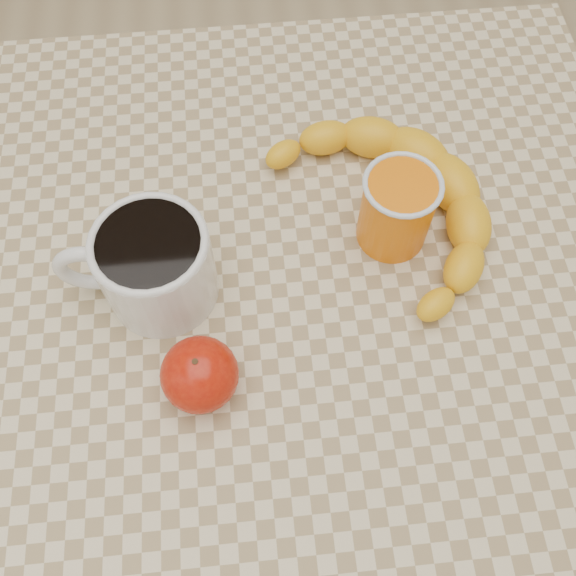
{
  "coord_description": "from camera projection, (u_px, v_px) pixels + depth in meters",
  "views": [
    {
      "loc": [
        -0.03,
        -0.29,
        1.33
      ],
      "look_at": [
        0.0,
        0.0,
        0.77
      ],
      "focal_mm": 40.0,
      "sensor_mm": 36.0,
      "label": 1
    }
  ],
  "objects": [
    {
      "name": "ground",
      "position": [
        288.0,
        459.0,
        1.32
      ],
      "size": [
        3.0,
        3.0,
        0.0
      ],
      "primitive_type": "plane",
      "color": "tan",
      "rests_on": "ground"
    },
    {
      "name": "table",
      "position": [
        288.0,
        331.0,
        0.73
      ],
      "size": [
        0.8,
        0.8,
        0.75
      ],
      "color": "beige",
      "rests_on": "ground"
    },
    {
      "name": "coffee_mug",
      "position": [
        152.0,
        264.0,
        0.61
      ],
      "size": [
        0.16,
        0.12,
        0.09
      ],
      "color": "silver",
      "rests_on": "table"
    },
    {
      "name": "orange_juice_glass",
      "position": [
        397.0,
        209.0,
        0.64
      ],
      "size": [
        0.08,
        0.08,
        0.09
      ],
      "color": "orange",
      "rests_on": "table"
    },
    {
      "name": "apple",
      "position": [
        200.0,
        374.0,
        0.58
      ],
      "size": [
        0.08,
        0.08,
        0.07
      ],
      "color": "#980E05",
      "rests_on": "table"
    },
    {
      "name": "banana",
      "position": [
        394.0,
        202.0,
        0.68
      ],
      "size": [
        0.45,
        0.48,
        0.05
      ],
      "primitive_type": null,
      "rotation": [
        0.0,
        0.0,
        0.41
      ],
      "color": "yellow",
      "rests_on": "table"
    }
  ]
}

